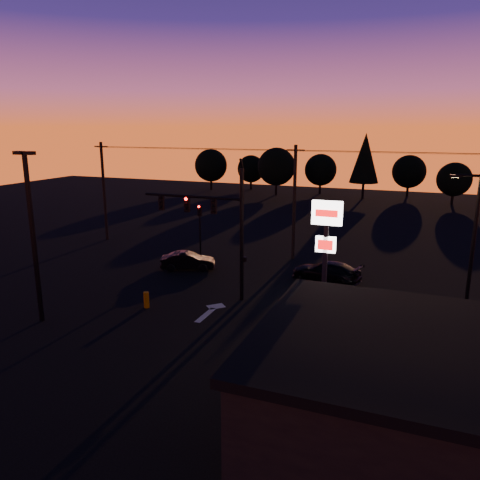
% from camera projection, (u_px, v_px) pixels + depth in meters
% --- Properties ---
extents(ground, '(120.00, 120.00, 0.00)m').
position_uv_depth(ground, '(190.00, 320.00, 25.61)').
color(ground, black).
rests_on(ground, ground).
extents(lane_arrow, '(1.20, 3.10, 0.01)m').
position_uv_depth(lane_arrow, '(211.00, 311.00, 26.94)').
color(lane_arrow, beige).
rests_on(lane_arrow, ground).
extents(traffic_signal_mast, '(6.79, 0.52, 8.58)m').
position_uv_depth(traffic_signal_mast, '(217.00, 219.00, 28.09)').
color(traffic_signal_mast, black).
rests_on(traffic_signal_mast, ground).
extents(secondary_signal, '(0.30, 0.31, 4.35)m').
position_uv_depth(secondary_signal, '(200.00, 223.00, 37.10)').
color(secondary_signal, black).
rests_on(secondary_signal, ground).
extents(parking_lot_light, '(1.25, 0.30, 9.14)m').
position_uv_depth(parking_lot_light, '(32.00, 227.00, 24.34)').
color(parking_lot_light, black).
rests_on(parking_lot_light, ground).
extents(pylon_sign, '(1.50, 0.28, 6.80)m').
position_uv_depth(pylon_sign, '(326.00, 238.00, 23.30)').
color(pylon_sign, black).
rests_on(pylon_sign, ground).
extents(streetlight, '(1.55, 0.35, 8.00)m').
position_uv_depth(streetlight, '(472.00, 242.00, 24.57)').
color(streetlight, black).
rests_on(streetlight, ground).
extents(utility_pole_0, '(1.40, 0.26, 9.00)m').
position_uv_depth(utility_pole_0, '(104.00, 191.00, 42.90)').
color(utility_pole_0, black).
rests_on(utility_pole_0, ground).
extents(utility_pole_1, '(1.40, 0.26, 9.00)m').
position_uv_depth(utility_pole_1, '(294.00, 202.00, 36.46)').
color(utility_pole_1, black).
rests_on(utility_pole_1, ground).
extents(power_wires, '(36.00, 1.22, 0.07)m').
position_uv_depth(power_wires, '(296.00, 151.00, 35.52)').
color(power_wires, black).
rests_on(power_wires, ground).
extents(store_building, '(12.40, 8.40, 4.25)m').
position_uv_depth(store_building, '(464.00, 414.00, 13.68)').
color(store_building, black).
rests_on(store_building, ground).
extents(bollard, '(0.32, 0.32, 0.96)m').
position_uv_depth(bollard, '(146.00, 300.00, 27.32)').
color(bollard, '#C76D00').
rests_on(bollard, ground).
extents(tree_0, '(5.36, 5.36, 6.74)m').
position_uv_depth(tree_0, '(211.00, 165.00, 77.70)').
color(tree_0, black).
rests_on(tree_0, ground).
extents(tree_1, '(4.54, 4.54, 5.71)m').
position_uv_depth(tree_1, '(251.00, 169.00, 78.41)').
color(tree_1, black).
rests_on(tree_1, ground).
extents(tree_2, '(5.77, 5.78, 7.26)m').
position_uv_depth(tree_2, '(276.00, 167.00, 71.53)').
color(tree_2, black).
rests_on(tree_2, ground).
extents(tree_3, '(4.95, 4.95, 6.22)m').
position_uv_depth(tree_3, '(321.00, 170.00, 73.14)').
color(tree_3, black).
rests_on(tree_3, ground).
extents(tree_4, '(4.18, 4.18, 9.50)m').
position_uv_depth(tree_4, '(365.00, 158.00, 67.42)').
color(tree_4, black).
rests_on(tree_4, ground).
extents(tree_5, '(4.95, 4.95, 6.22)m').
position_uv_depth(tree_5, '(409.00, 172.00, 70.31)').
color(tree_5, black).
rests_on(tree_5, ground).
extents(tree_6, '(4.54, 4.54, 5.71)m').
position_uv_depth(tree_6, '(454.00, 179.00, 62.81)').
color(tree_6, black).
rests_on(tree_6, ground).
extents(car_mid, '(4.20, 2.80, 1.31)m').
position_uv_depth(car_mid, '(188.00, 261.00, 34.62)').
color(car_mid, black).
rests_on(car_mid, ground).
extents(car_right, '(5.09, 2.97, 1.39)m').
position_uv_depth(car_right, '(326.00, 271.00, 31.99)').
color(car_right, black).
rests_on(car_right, ground).
extents(suv_parked, '(3.12, 5.48, 1.44)m').
position_uv_depth(suv_parked, '(364.00, 376.00, 18.50)').
color(suv_parked, black).
rests_on(suv_parked, ground).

